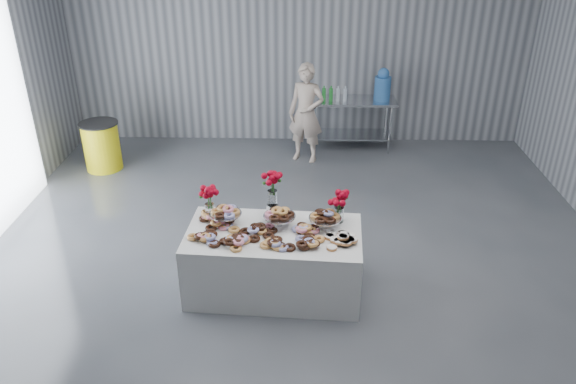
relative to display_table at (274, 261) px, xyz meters
The scene contains 16 objects.
ground 0.44m from the display_table, 14.54° to the left, with size 9.00×9.00×0.00m, color #3D4045.
room_walls 2.27m from the display_table, 108.35° to the left, with size 8.04×9.04×4.02m.
display_table is the anchor object (origin of this frame).
prep_table 4.33m from the display_table, 74.34° to the left, with size 1.50×0.60×0.90m.
donut_mounds 0.42m from the display_table, 90.00° to the right, with size 1.80×0.80×0.09m, color #E69054, non-canonical shape.
cake_stand_left 0.77m from the display_table, 161.11° to the left, with size 0.36×0.36×0.17m.
cake_stand_mid 0.54m from the display_table, 67.93° to the left, with size 0.36×0.36×0.17m.
cake_stand_right 0.77m from the display_table, 11.62° to the left, with size 0.36×0.36×0.17m.
danish_pile 0.88m from the display_table, 14.94° to the right, with size 0.48×0.48×0.11m, color white, non-canonical shape.
bouquet_left 1.04m from the display_table, 157.93° to the left, with size 0.26×0.26×0.42m.
bouquet_right 1.02m from the display_table, 19.57° to the left, with size 0.26×0.26×0.42m.
bouquet_center 0.83m from the display_table, 94.50° to the left, with size 0.26×0.26×0.57m.
water_jug 4.55m from the display_table, 68.18° to the left, with size 0.28×0.28×0.55m.
drink_bottles 4.20m from the display_table, 78.23° to the left, with size 0.54×0.08×0.27m, color #268C33, non-canonical shape.
person 3.67m from the display_table, 84.25° to the left, with size 0.60×0.40×1.66m, color #CC8C93.
trash_barrel 4.34m from the display_table, 132.95° to the left, with size 0.62×0.62×0.80m.
Camera 1 is at (0.06, -5.25, 3.95)m, focal length 35.00 mm.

